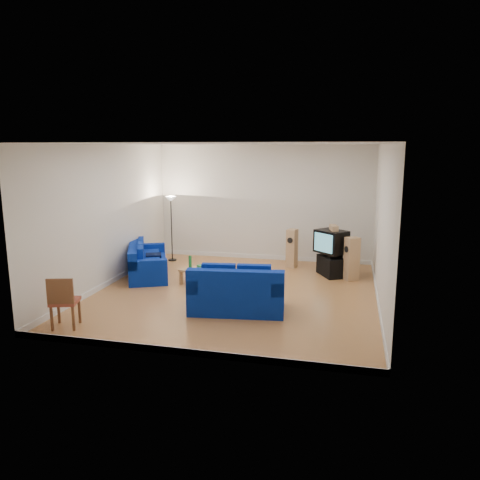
% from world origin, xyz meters
% --- Properties ---
extents(room, '(6.01, 6.51, 3.21)m').
position_xyz_m(room, '(0.00, 0.00, 1.54)').
color(room, '#965A2E').
rests_on(room, ground).
extents(sofa_three_seat, '(1.65, 2.23, 0.79)m').
position_xyz_m(sofa_three_seat, '(-2.50, 0.84, 0.29)').
color(sofa_three_seat, navy).
rests_on(sofa_three_seat, ground).
extents(sofa_loveseat, '(1.93, 1.24, 0.91)m').
position_xyz_m(sofa_loveseat, '(0.31, -1.14, 0.34)').
color(sofa_loveseat, navy).
rests_on(sofa_loveseat, ground).
extents(coffee_table, '(1.09, 0.75, 0.36)m').
position_xyz_m(coffee_table, '(-0.90, 0.39, 0.31)').
color(coffee_table, tan).
rests_on(coffee_table, ground).
extents(bottle, '(0.10, 0.10, 0.31)m').
position_xyz_m(bottle, '(-1.18, 0.40, 0.52)').
color(bottle, '#197233').
rests_on(bottle, coffee_table).
extents(tissue_box, '(0.28, 0.26, 0.10)m').
position_xyz_m(tissue_box, '(-0.90, 0.40, 0.41)').
color(tissue_box, green).
rests_on(tissue_box, coffee_table).
extents(red_canister, '(0.13, 0.13, 0.14)m').
position_xyz_m(red_canister, '(-0.64, 0.46, 0.43)').
color(red_canister, red).
rests_on(red_canister, coffee_table).
extents(remote, '(0.15, 0.06, 0.02)m').
position_xyz_m(remote, '(-0.58, 0.29, 0.37)').
color(remote, black).
rests_on(remote, coffee_table).
extents(tv_stand, '(0.75, 0.90, 0.48)m').
position_xyz_m(tv_stand, '(1.96, 1.90, 0.24)').
color(tv_stand, black).
rests_on(tv_stand, ground).
extents(av_receiver, '(0.48, 0.52, 0.10)m').
position_xyz_m(av_receiver, '(2.00, 1.92, 0.53)').
color(av_receiver, black).
rests_on(av_receiver, tv_stand).
extents(television, '(0.90, 0.88, 0.56)m').
position_xyz_m(television, '(1.94, 1.92, 0.86)').
color(television, black).
rests_on(television, av_receiver).
extents(centre_speaker, '(0.24, 0.40, 0.13)m').
position_xyz_m(centre_speaker, '(1.99, 1.93, 1.20)').
color(centre_speaker, tan).
rests_on(centre_speaker, television).
extents(speaker_left, '(0.30, 0.35, 1.02)m').
position_xyz_m(speaker_left, '(0.91, 2.51, 0.51)').
color(speaker_left, tan).
rests_on(speaker_left, ground).
extents(speaker_right, '(0.39, 0.37, 1.04)m').
position_xyz_m(speaker_right, '(2.45, 1.61, 0.52)').
color(speaker_right, tan).
rests_on(speaker_right, ground).
extents(floor_lamp, '(0.31, 0.31, 1.81)m').
position_xyz_m(floor_lamp, '(-2.45, 2.47, 1.49)').
color(floor_lamp, black).
rests_on(floor_lamp, ground).
extents(dining_chair, '(0.56, 0.56, 0.94)m').
position_xyz_m(dining_chair, '(-2.43, -2.68, 0.52)').
color(dining_chair, brown).
rests_on(dining_chair, ground).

